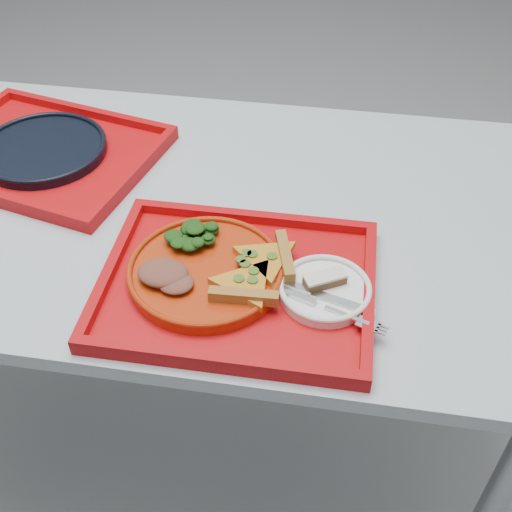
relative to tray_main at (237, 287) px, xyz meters
name	(u,v)px	position (x,y,z in m)	size (l,w,h in m)	color
ground	(178,414)	(-0.22, 0.21, -0.76)	(10.00, 10.00, 0.00)	gray
table	(150,228)	(-0.22, 0.21, -0.08)	(1.60, 0.80, 0.75)	#9CA7AF
tray_main	(237,287)	(0.00, 0.00, 0.00)	(0.45, 0.35, 0.01)	#B0090C
tray_far	(45,156)	(-0.47, 0.31, 0.00)	(0.45, 0.35, 0.01)	#B0090C
dinner_plate	(206,273)	(-0.05, 0.01, 0.02)	(0.26, 0.26, 0.02)	#A6290B
side_plate	(325,291)	(0.14, 0.00, 0.01)	(0.15, 0.15, 0.01)	white
navy_plate	(44,150)	(-0.47, 0.31, 0.01)	(0.26, 0.26, 0.02)	black
pizza_slice_a	(246,282)	(0.02, -0.02, 0.03)	(0.13, 0.11, 0.02)	gold
pizza_slice_b	(267,257)	(0.04, 0.04, 0.03)	(0.13, 0.11, 0.02)	gold
salad_heap	(192,231)	(-0.09, 0.08, 0.04)	(0.08, 0.07, 0.04)	black
meat_portion	(163,273)	(-0.12, -0.02, 0.04)	(0.08, 0.07, 0.03)	brown
dessert_bar	(325,280)	(0.14, 0.01, 0.03)	(0.07, 0.06, 0.02)	#492718
knife	(320,294)	(0.14, -0.02, 0.02)	(0.18, 0.02, 0.01)	silver
fork	(324,306)	(0.15, -0.04, 0.02)	(0.18, 0.02, 0.01)	silver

